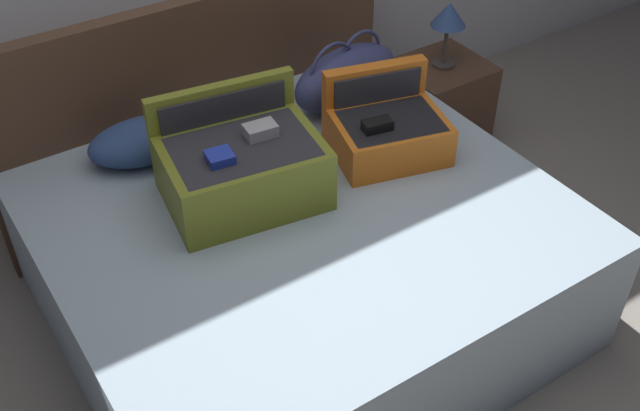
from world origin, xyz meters
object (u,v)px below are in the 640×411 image
object	(u,v)px
bed	(303,261)
pillow_near_headboard	(146,141)
hard_case_large	(242,166)
nightstand	(438,109)
table_lamp	(449,17)
hard_case_medium	(387,129)
duffel_bag	(346,77)

from	to	relation	value
bed	pillow_near_headboard	xyz separation A→B (m)	(-0.35, 0.62, 0.37)
hard_case_large	nightstand	bearing A→B (deg)	25.72
bed	table_lamp	world-z (taller)	table_lamp
hard_case_medium	table_lamp	bearing A→B (deg)	48.09
duffel_bag	bed	bearing A→B (deg)	-137.43
hard_case_medium	pillow_near_headboard	world-z (taller)	hard_case_medium
bed	duffel_bag	xyz separation A→B (m)	(0.56, 0.51, 0.42)
bed	hard_case_medium	xyz separation A→B (m)	(0.49, 0.12, 0.39)
hard_case_medium	pillow_near_headboard	bearing A→B (deg)	164.46
bed	nightstand	xyz separation A→B (m)	(1.22, 0.60, -0.02)
nightstand	table_lamp	bearing A→B (deg)	0.00
hard_case_large	hard_case_medium	size ratio (longest dim) A/B	1.22
duffel_bag	nightstand	xyz separation A→B (m)	(0.66, 0.09, -0.44)
pillow_near_headboard	table_lamp	distance (m)	1.57
bed	duffel_bag	distance (m)	0.87
hard_case_large	hard_case_medium	distance (m)	0.64
hard_case_medium	duffel_bag	size ratio (longest dim) A/B	0.89
hard_case_large	hard_case_medium	world-z (taller)	hard_case_large
hard_case_large	duffel_bag	distance (m)	0.78
bed	hard_case_medium	world-z (taller)	hard_case_medium
bed	hard_case_medium	bearing A→B (deg)	14.20
duffel_bag	hard_case_large	bearing A→B (deg)	-154.70
nightstand	table_lamp	world-z (taller)	table_lamp
hard_case_medium	pillow_near_headboard	size ratio (longest dim) A/B	1.12
hard_case_medium	table_lamp	world-z (taller)	hard_case_medium
hard_case_medium	duffel_bag	xyz separation A→B (m)	(0.07, 0.39, 0.03)
hard_case_large	nightstand	xyz separation A→B (m)	(1.36, 0.42, -0.45)
hard_case_medium	table_lamp	xyz separation A→B (m)	(0.73, 0.48, 0.10)
duffel_bag	pillow_near_headboard	size ratio (longest dim) A/B	1.26
hard_case_medium	table_lamp	distance (m)	0.87
bed	table_lamp	size ratio (longest dim) A/B	5.65
bed	duffel_bag	size ratio (longest dim) A/B	3.19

